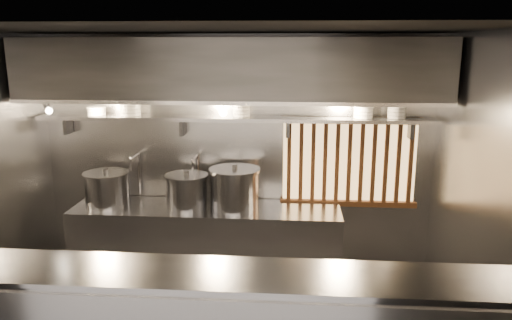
# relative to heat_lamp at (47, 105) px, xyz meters

# --- Properties ---
(ceiling) EXTENTS (4.50, 4.50, 0.00)m
(ceiling) POSITION_rel_heat_lamp_xyz_m (1.90, -0.85, 0.73)
(ceiling) COLOR black
(ceiling) RESTS_ON wall_back
(wall_back) EXTENTS (4.50, 0.00, 4.50)m
(wall_back) POSITION_rel_heat_lamp_xyz_m (1.90, 0.65, -0.67)
(wall_back) COLOR gray
(wall_back) RESTS_ON floor
(wall_right) EXTENTS (0.00, 3.00, 3.00)m
(wall_right) POSITION_rel_heat_lamp_xyz_m (4.15, -0.85, -0.67)
(wall_right) COLOR gray
(wall_right) RESTS_ON floor
(cooking_bench) EXTENTS (3.00, 0.70, 0.90)m
(cooking_bench) POSITION_rel_heat_lamp_xyz_m (1.60, 0.28, -1.62)
(cooking_bench) COLOR #9E9EA3
(cooking_bench) RESTS_ON floor
(bowl_shelf) EXTENTS (4.40, 0.34, 0.04)m
(bowl_shelf) POSITION_rel_heat_lamp_xyz_m (1.90, 0.47, -0.19)
(bowl_shelf) COLOR #9E9EA3
(bowl_shelf) RESTS_ON wall_back
(exhaust_hood) EXTENTS (4.40, 0.81, 0.65)m
(exhaust_hood) POSITION_rel_heat_lamp_xyz_m (1.90, 0.25, 0.36)
(exhaust_hood) COLOR #2D2D30
(exhaust_hood) RESTS_ON ceiling
(wood_screen) EXTENTS (1.56, 0.09, 1.04)m
(wood_screen) POSITION_rel_heat_lamp_xyz_m (3.20, 0.60, -0.69)
(wood_screen) COLOR #FAC170
(wood_screen) RESTS_ON wall_back
(faucet_left) EXTENTS (0.04, 0.30, 0.50)m
(faucet_left) POSITION_rel_heat_lamp_xyz_m (0.75, 0.52, -0.76)
(faucet_left) COLOR silver
(faucet_left) RESTS_ON wall_back
(faucet_right) EXTENTS (0.04, 0.30, 0.50)m
(faucet_right) POSITION_rel_heat_lamp_xyz_m (1.45, 0.52, -0.76)
(faucet_right) COLOR silver
(faucet_right) RESTS_ON wall_back
(heat_lamp) EXTENTS (0.25, 0.35, 0.20)m
(heat_lamp) POSITION_rel_heat_lamp_xyz_m (0.00, 0.00, 0.00)
(heat_lamp) COLOR #9E9EA3
(heat_lamp) RESTS_ON exhaust_hood
(pendant_bulb) EXTENTS (0.09, 0.09, 0.19)m
(pendant_bulb) POSITION_rel_heat_lamp_xyz_m (1.80, 0.35, -0.11)
(pendant_bulb) COLOR #2D2D30
(pendant_bulb) RESTS_ON exhaust_hood
(stock_pot_left) EXTENTS (0.57, 0.57, 0.43)m
(stock_pot_left) POSITION_rel_heat_lamp_xyz_m (0.47, 0.27, -0.97)
(stock_pot_left) COLOR #9E9EA3
(stock_pot_left) RESTS_ON cooking_bench
(stock_pot_mid) EXTENTS (0.70, 0.70, 0.49)m
(stock_pot_mid) POSITION_rel_heat_lamp_xyz_m (1.93, 0.28, -0.94)
(stock_pot_mid) COLOR #9E9EA3
(stock_pot_mid) RESTS_ON cooking_bench
(stock_pot_right) EXTENTS (0.54, 0.54, 0.42)m
(stock_pot_right) POSITION_rel_heat_lamp_xyz_m (1.39, 0.26, -0.97)
(stock_pot_right) COLOR #9E9EA3
(stock_pot_right) RESTS_ON cooking_bench
(bowl_stack_0) EXTENTS (0.22, 0.22, 0.09)m
(bowl_stack_0) POSITION_rel_heat_lamp_xyz_m (0.33, 0.47, -0.12)
(bowl_stack_0) COLOR white
(bowl_stack_0) RESTS_ON bowl_shelf
(bowl_stack_1) EXTENTS (0.24, 0.24, 0.13)m
(bowl_stack_1) POSITION_rel_heat_lamp_xyz_m (0.73, 0.47, -0.10)
(bowl_stack_1) COLOR white
(bowl_stack_1) RESTS_ON bowl_shelf
(bowl_stack_2) EXTENTS (0.21, 0.21, 0.17)m
(bowl_stack_2) POSITION_rel_heat_lamp_xyz_m (1.98, 0.47, -0.08)
(bowl_stack_2) COLOR white
(bowl_stack_2) RESTS_ON bowl_shelf
(bowl_stack_3) EXTENTS (0.23, 0.23, 0.13)m
(bowl_stack_3) POSITION_rel_heat_lamp_xyz_m (3.31, 0.47, -0.10)
(bowl_stack_3) COLOR white
(bowl_stack_3) RESTS_ON bowl_shelf
(bowl_stack_4) EXTENTS (0.21, 0.21, 0.17)m
(bowl_stack_4) POSITION_rel_heat_lamp_xyz_m (3.67, 0.47, -0.08)
(bowl_stack_4) COLOR white
(bowl_stack_4) RESTS_ON bowl_shelf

